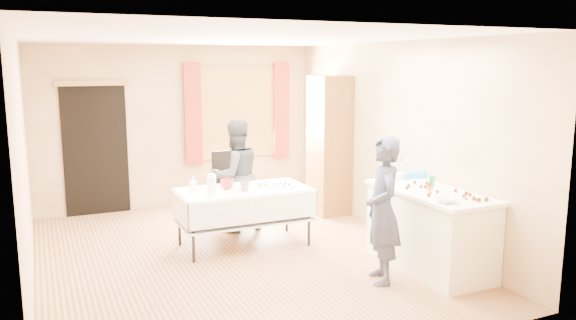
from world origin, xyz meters
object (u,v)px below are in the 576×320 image
cabinet (329,145)px  counter (430,229)px  girl (383,210)px  woman (235,176)px  party_table (244,212)px  chair (230,202)px

cabinet → counter: cabinet is taller
girl → woman: size_ratio=1.01×
party_table → chair: chair is taller
counter → girl: size_ratio=1.02×
woman → counter: bearing=114.9°
cabinet → girl: 2.84m
girl → woman: (-0.81, 2.41, -0.01)m
party_table → woman: woman is taller
party_table → chair: 1.09m
counter → woman: (-1.53, 2.29, 0.33)m
party_table → woman: 0.77m
counter → party_table: 2.31m
counter → girl: (-0.72, -0.12, 0.33)m
girl → chair: bearing=-147.0°
girl → woman: 2.54m
cabinet → girl: size_ratio=1.35×
counter → girl: 0.80m
girl → cabinet: bearing=-179.0°
counter → party_table: size_ratio=0.96×
cabinet → party_table: (-1.76, -0.98, -0.62)m
chair → woman: bearing=-97.4°
counter → chair: chair is taller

